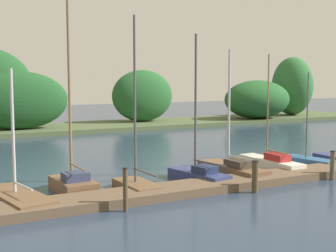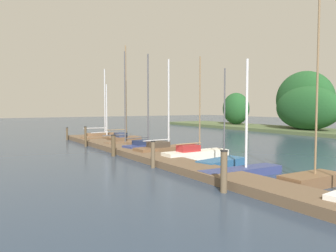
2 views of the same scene
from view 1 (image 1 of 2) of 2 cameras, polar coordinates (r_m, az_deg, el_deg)
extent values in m
cube|color=brown|center=(21.38, 13.54, -6.31)|extent=(29.95, 1.80, 0.35)
cube|color=#4C5B38|center=(43.38, -9.17, -0.07)|extent=(65.56, 8.00, 0.40)
ellipsoid|color=#235628|center=(50.40, 11.28, 3.33)|extent=(7.89, 5.54, 4.20)
ellipsoid|color=#2D6633|center=(56.28, 15.52, 4.90)|extent=(4.77, 5.05, 6.98)
ellipsoid|color=#235628|center=(45.78, -3.24, 3.84)|extent=(6.55, 3.46, 5.24)
ellipsoid|color=#1E4C23|center=(40.37, -18.33, 3.10)|extent=(8.30, 3.17, 4.97)
cube|color=brown|center=(17.80, -18.49, -8.79)|extent=(2.16, 4.13, 0.43)
cube|color=brown|center=(19.41, -20.42, -7.70)|extent=(0.95, 1.12, 0.36)
cylinder|color=#B7B7BC|center=(17.62, -19.11, -0.60)|extent=(0.12, 0.12, 4.62)
cylinder|color=#B7B7BC|center=(17.24, -17.99, -7.25)|extent=(0.42, 1.66, 0.07)
cube|color=brown|center=(19.12, -11.97, -7.42)|extent=(1.47, 2.68, 0.54)
cube|color=brown|center=(20.22, -13.07, -6.80)|extent=(0.77, 0.69, 0.46)
cube|color=#2D3856|center=(18.73, -11.67, -6.31)|extent=(1.04, 0.83, 0.35)
cylinder|color=#7F6647|center=(18.81, -12.43, 4.93)|extent=(0.12, 0.12, 7.65)
cylinder|color=#7F6647|center=(18.36, -11.39, -5.15)|extent=(0.16, 1.83, 0.07)
cube|color=brown|center=(18.88, -3.89, -7.73)|extent=(1.28, 2.70, 0.38)
cube|color=brown|center=(19.93, -5.44, -7.07)|extent=(0.67, 0.69, 0.32)
cylinder|color=#4C4C51|center=(18.55, -4.24, 3.36)|extent=(0.10, 0.10, 6.88)
cylinder|color=#4C4C51|center=(18.13, -2.94, -5.90)|extent=(0.16, 1.96, 0.08)
cube|color=navy|center=(20.58, 3.92, -6.44)|extent=(1.65, 3.33, 0.48)
cube|color=navy|center=(21.63, 1.32, -5.88)|extent=(0.73, 0.89, 0.41)
cube|color=#1E2847|center=(20.22, 4.70, -5.51)|extent=(0.97, 1.09, 0.31)
cylinder|color=#4C4C51|center=(20.31, 3.53, 2.91)|extent=(0.11, 0.11, 6.19)
cylinder|color=#4C4C51|center=(19.97, 5.23, -4.67)|extent=(0.44, 1.97, 0.06)
cube|color=brown|center=(21.97, 8.16, -5.64)|extent=(1.54, 4.10, 0.53)
cube|color=brown|center=(23.35, 5.26, -4.98)|extent=(0.76, 1.05, 0.45)
cube|color=#3D3328|center=(21.51, 9.04, -4.72)|extent=(1.02, 1.27, 0.34)
cylinder|color=#B7B7BC|center=(21.80, 7.76, 2.35)|extent=(0.12, 0.12, 5.56)
cylinder|color=#B7B7BC|center=(21.39, 9.24, -4.04)|extent=(0.21, 2.02, 0.06)
cube|color=silver|center=(23.97, 12.90, -4.74)|extent=(1.07, 4.06, 0.54)
cube|color=silver|center=(25.34, 10.15, -4.18)|extent=(0.57, 1.02, 0.46)
cube|color=maroon|center=(23.53, 13.74, -3.85)|extent=(0.78, 1.23, 0.35)
cylinder|color=#7F6647|center=(23.84, 12.57, 2.42)|extent=(0.08, 0.08, 5.41)
cylinder|color=#7F6647|center=(23.51, 13.71, -3.23)|extent=(0.10, 1.73, 0.08)
cube|color=#285684|center=(25.54, 17.50, -4.36)|extent=(1.59, 2.99, 0.42)
cube|color=#285684|center=(26.24, 15.14, -4.07)|extent=(0.70, 0.81, 0.36)
cylinder|color=#4C4C51|center=(25.35, 17.27, 1.30)|extent=(0.08, 0.08, 4.60)
cube|color=navy|center=(27.87, 18.98, -3.67)|extent=(0.55, 1.03, 0.31)
cylinder|color=#4C3D28|center=(15.99, -5.44, -8.12)|extent=(0.17, 0.17, 1.53)
cylinder|color=black|center=(15.82, -5.46, -5.36)|extent=(0.20, 0.20, 0.04)
cylinder|color=#4C3D28|center=(18.86, 10.99, -6.40)|extent=(0.26, 0.26, 1.30)
cylinder|color=black|center=(18.73, 11.03, -4.39)|extent=(0.30, 0.30, 0.04)
cylinder|color=brown|center=(22.22, 20.16, -4.76)|extent=(0.21, 0.21, 1.33)
cylinder|color=black|center=(22.11, 20.22, -3.02)|extent=(0.24, 0.24, 0.04)
camera|label=2|loc=(31.65, 50.06, 0.99)|focal=35.62mm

